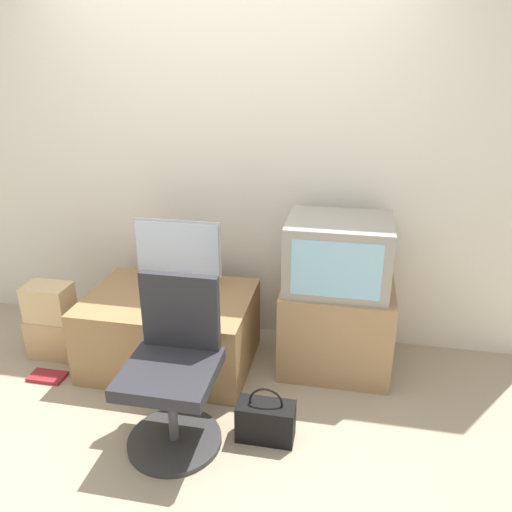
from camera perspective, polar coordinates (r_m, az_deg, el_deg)
The scene contains 13 objects.
ground_plane at distance 2.90m, azimuth -9.51°, elevation -20.77°, with size 12.00×12.00×0.00m, color tan.
wall_back at distance 3.45m, azimuth -3.27°, elevation 11.21°, with size 4.40×0.05×2.60m.
desk at distance 3.40m, azimuth -9.72°, elevation -8.34°, with size 1.07×0.75×0.50m.
side_stand at distance 3.37m, azimuth 9.12°, elevation -7.72°, with size 0.71×0.61×0.58m.
main_monitor at distance 3.30m, azimuth -8.91°, elevation 0.44°, with size 0.59×0.19×0.47m.
keyboard at distance 3.17m, azimuth -9.65°, elevation -5.41°, with size 0.34×0.14×0.01m.
mouse at distance 3.06m, azimuth -5.52°, elevation -6.01°, with size 0.05×0.04×0.03m.
crt_tv at distance 3.12m, azimuth 9.33°, elevation 0.22°, with size 0.63×0.51×0.44m.
office_chair at distance 2.71m, azimuth -9.38°, elevation -13.12°, with size 0.51×0.51×0.91m.
cardboard_box_lower at distance 3.76m, azimuth -22.00°, elevation -8.47°, with size 0.32×0.22×0.28m.
cardboard_box_upper at distance 3.64m, azimuth -22.59°, elevation -4.88°, with size 0.30×0.20×0.25m.
handbag at distance 2.84m, azimuth 1.11°, elevation -18.30°, with size 0.31×0.15×0.33m.
book at distance 3.59m, azimuth -22.73°, elevation -12.59°, with size 0.23×0.13×0.02m.
Camera 1 is at (0.84, -1.95, 1.97)m, focal length 35.00 mm.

